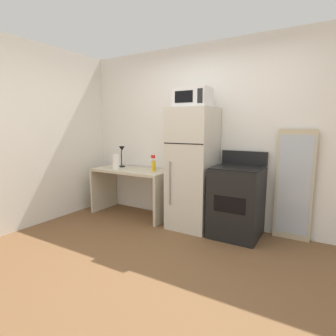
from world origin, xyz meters
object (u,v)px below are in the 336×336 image
object	(u,v)px
desk_lamp	(122,153)
paper_towel_roll	(116,162)
leaning_mirror	(294,185)
spray_bottle	(153,165)
refrigerator	(193,169)
microwave	(193,98)
oven_range	(237,201)
desk	(132,182)

from	to	relation	value
desk_lamp	paper_towel_roll	xyz separation A→B (m)	(0.05, -0.20, -0.12)
desk_lamp	leaning_mirror	bearing A→B (deg)	3.69
spray_bottle	paper_towel_roll	distance (m)	0.66
desk_lamp	refrigerator	bearing A→B (deg)	-3.66
paper_towel_roll	microwave	xyz separation A→B (m)	(1.31, 0.09, 0.94)
oven_range	leaning_mirror	size ratio (longest dim) A/B	0.79
paper_towel_roll	leaning_mirror	world-z (taller)	leaning_mirror
refrigerator	desk	bearing A→B (deg)	-179.82
desk	paper_towel_roll	distance (m)	0.42
refrigerator	microwave	size ratio (longest dim) A/B	3.65
microwave	oven_range	world-z (taller)	microwave
spray_bottle	microwave	xyz separation A→B (m)	(0.67, -0.03, 0.96)
desk	leaning_mirror	xyz separation A→B (m)	(2.36, 0.26, 0.17)
spray_bottle	paper_towel_roll	world-z (taller)	spray_bottle
desk_lamp	microwave	world-z (taller)	microwave
refrigerator	leaning_mirror	xyz separation A→B (m)	(1.28, 0.26, -0.14)
refrigerator	leaning_mirror	world-z (taller)	refrigerator
paper_towel_roll	spray_bottle	bearing A→B (deg)	10.78
microwave	desk	bearing A→B (deg)	179.05
desk_lamp	leaning_mirror	xyz separation A→B (m)	(2.64, 0.17, -0.29)
spray_bottle	refrigerator	world-z (taller)	refrigerator
desk	microwave	distance (m)	1.67
microwave	oven_range	xyz separation A→B (m)	(0.64, 0.02, -1.34)
oven_range	microwave	bearing A→B (deg)	-177.96
paper_towel_roll	microwave	size ratio (longest dim) A/B	0.52
oven_range	leaning_mirror	distance (m)	0.73
microwave	leaning_mirror	distance (m)	1.72
desk	refrigerator	world-z (taller)	refrigerator
desk_lamp	microwave	size ratio (longest dim) A/B	0.77
desk_lamp	oven_range	size ratio (longest dim) A/B	0.32
desk_lamp	oven_range	world-z (taller)	desk_lamp
desk_lamp	spray_bottle	size ratio (longest dim) A/B	1.42
paper_towel_roll	microwave	distance (m)	1.62
desk	paper_towel_roll	xyz separation A→B (m)	(-0.23, -0.11, 0.34)
oven_range	spray_bottle	bearing A→B (deg)	179.69
leaning_mirror	desk_lamp	bearing A→B (deg)	-176.31
desk	oven_range	distance (m)	1.72
paper_towel_roll	leaning_mirror	bearing A→B (deg)	8.14
desk	spray_bottle	distance (m)	0.52
paper_towel_roll	oven_range	world-z (taller)	oven_range
paper_towel_roll	oven_range	size ratio (longest dim) A/B	0.22
desk	spray_bottle	world-z (taller)	spray_bottle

